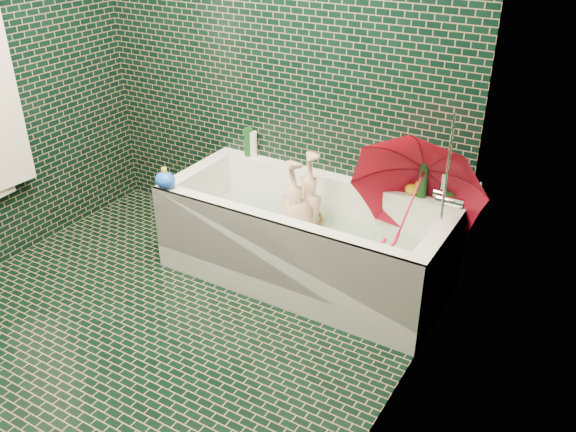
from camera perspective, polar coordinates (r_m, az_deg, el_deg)
The scene contains 18 objects.
floor at distance 3.39m, azimuth -13.96°, elevation -11.52°, with size 2.80×2.80×0.00m, color black.
wall_back at distance 3.82m, azimuth -1.37°, elevation 15.10°, with size 2.80×2.80×0.00m, color black.
wall_right at distance 2.07m, azimuth 8.82°, elevation 2.96°, with size 2.80×2.80×0.00m, color black.
bathtub at distance 3.69m, azimuth 1.54°, elevation -2.91°, with size 1.70×0.75×0.55m.
bath_mat at distance 3.73m, azimuth 1.66°, elevation -3.52°, with size 1.35×0.47×0.01m, color green.
water at distance 3.66m, azimuth 1.69°, elevation -1.60°, with size 1.48×0.53×0.00m, color silver.
faucet at distance 3.17m, azimuth 14.73°, elevation 2.04°, with size 0.18×0.19×0.55m.
child at distance 3.67m, azimuth 1.46°, elevation -1.31°, with size 0.34×0.22×0.93m, color tan.
umbrella at distance 3.34m, azimuth 11.38°, elevation 1.07°, with size 0.73×0.73×0.64m, color red.
soap_bottle_a at distance 3.57m, azimuth 15.28°, elevation 1.06°, with size 0.10×0.10×0.27m, color white.
soap_bottle_b at distance 3.57m, azimuth 15.36°, elevation 1.05°, with size 0.08×0.08×0.18m, color #5A1F77.
soap_bottle_c at distance 3.54m, azimuth 14.90°, elevation 0.89°, with size 0.14×0.14×0.18m, color #134418.
bottle_right_tall at distance 3.57m, azimuth 12.54°, elevation 3.39°, with size 0.06×0.06×0.22m, color #134418.
bottle_right_pump at distance 3.56m, azimuth 14.41°, elevation 2.76°, with size 0.05×0.05×0.19m, color silver.
bottle_left_tall at distance 4.06m, azimuth -3.72°, elevation 6.92°, with size 0.06×0.06×0.19m, color #134418.
bottle_left_short at distance 4.06m, azimuth -3.27°, elevation 6.75°, with size 0.05×0.05×0.17m, color white.
rubber_duck at distance 3.61m, azimuth 11.65°, elevation 2.55°, with size 0.11×0.08×0.09m.
bath_toy at distance 3.68m, azimuth -11.43°, elevation 3.36°, with size 0.15×0.14×0.13m.
Camera 1 is at (1.97, -1.75, 2.13)m, focal length 38.00 mm.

